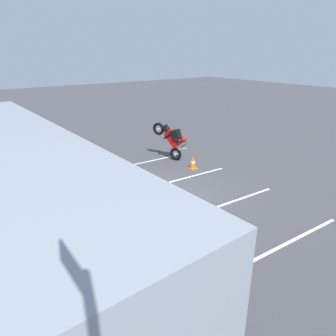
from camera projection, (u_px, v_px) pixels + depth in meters
ground_plane at (171, 197)px, 10.84m from camera, size 80.00×80.00×0.00m
tour_bus at (17, 210)px, 6.55m from camera, size 10.27×2.86×3.25m
spectator_far_left at (184, 227)px, 7.14m from camera, size 0.58×0.36×1.67m
spectator_left at (149, 211)px, 7.83m from camera, size 0.57×0.32×1.69m
spectator_centre at (140, 200)px, 8.44m from camera, size 0.57×0.33×1.68m
spectator_right at (115, 188)px, 9.09m from camera, size 0.58×0.33×1.73m
parked_motorcycle_silver at (172, 301)px, 5.67m from camera, size 2.02×0.76×0.99m
parked_motorcycle_dark at (104, 223)px, 8.24m from camera, size 2.03×0.72×0.99m
stunt_motorcycle at (172, 138)px, 14.24m from camera, size 1.81×1.06×1.83m
traffic_cone at (193, 162)px, 13.33m from camera, size 0.34×0.34×0.63m
bay_line_a at (292, 241)px, 8.30m from camera, size 0.30×4.11×0.01m
bay_line_b at (223, 205)px, 10.25m from camera, size 0.33×4.70×0.01m
bay_line_c at (176, 180)px, 12.20m from camera, size 0.34×4.94×0.01m
bay_line_d at (142, 163)px, 14.16m from camera, size 0.29×3.81×0.01m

